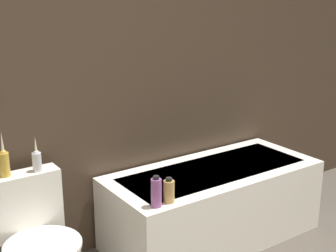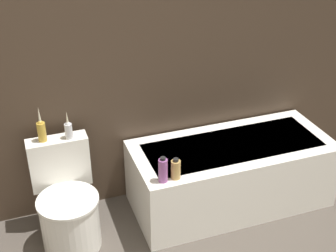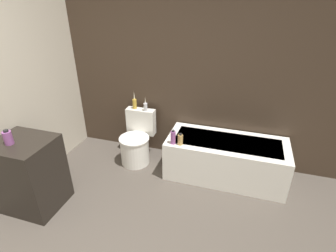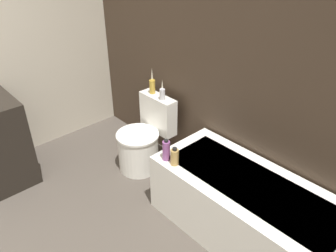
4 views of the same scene
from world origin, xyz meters
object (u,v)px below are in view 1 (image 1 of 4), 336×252
at_px(shampoo_bottle_short, 169,191).
at_px(vase_gold, 4,162).
at_px(bathtub, 213,204).
at_px(vase_silver, 37,160).
at_px(shampoo_bottle_tall, 156,192).

bearing_deg(shampoo_bottle_short, vase_gold, 150.36).
distance_m(bathtub, vase_gold, 1.50).
bearing_deg(shampoo_bottle_short, vase_silver, 145.40).
distance_m(shampoo_bottle_tall, shampoo_bottle_short, 0.09).
height_order(shampoo_bottle_tall, shampoo_bottle_short, shampoo_bottle_tall).
xyz_separation_m(bathtub, vase_gold, (-1.38, 0.21, 0.56)).
height_order(bathtub, vase_gold, vase_gold).
height_order(bathtub, shampoo_bottle_short, shampoo_bottle_short).
bearing_deg(vase_gold, bathtub, -8.49).
bearing_deg(vase_silver, vase_gold, 171.97).
distance_m(bathtub, shampoo_bottle_tall, 0.79).
height_order(vase_silver, shampoo_bottle_short, vase_silver).
bearing_deg(shampoo_bottle_tall, vase_silver, 140.75).
height_order(vase_gold, shampoo_bottle_tall, vase_gold).
bearing_deg(bathtub, shampoo_bottle_short, -155.48).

